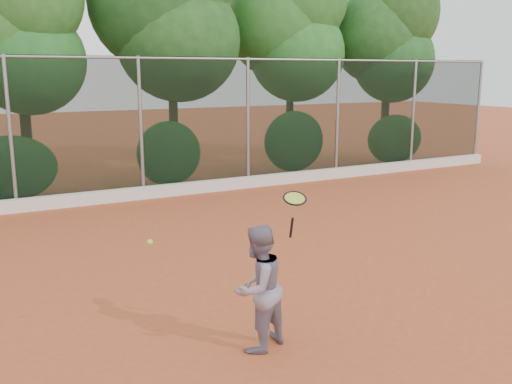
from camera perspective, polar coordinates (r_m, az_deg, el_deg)
name	(u,v)px	position (r m, az deg, el deg)	size (l,w,h in m)	color
ground	(288,286)	(8.59, 3.22, -9.41)	(80.00, 80.00, 0.00)	#B04D29
concrete_curb	(146,193)	(14.57, -10.97, -0.06)	(24.00, 0.20, 0.30)	silver
tennis_player	(258,288)	(6.53, 0.18, -9.58)	(0.71, 0.55, 1.46)	gray
chainlink_fence	(141,124)	(14.48, -11.46, 6.70)	(24.09, 0.09, 3.50)	black
foliage_backdrop	(94,22)	(16.25, -15.91, 16.02)	(23.70, 3.63, 7.55)	#472F1B
tennis_racket	(294,202)	(6.30, 3.86, -0.98)	(0.34, 0.33, 0.55)	black
tennis_ball_in_flight	(150,242)	(6.37, -10.56, -4.96)	(0.06, 0.06, 0.06)	#CFED35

